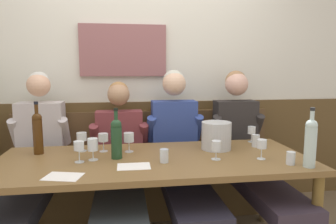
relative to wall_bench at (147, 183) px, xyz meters
name	(u,v)px	position (x,y,z in m)	size (l,w,h in m)	color
room_wall_back	(143,63)	(0.00, 0.26, 1.12)	(6.80, 0.12, 2.80)	silver
wood_wainscot_panel	(145,153)	(0.00, 0.21, 0.23)	(6.80, 0.03, 1.03)	brown
wall_bench	(147,183)	(0.00, 0.00, 0.00)	(2.47, 0.42, 0.94)	brown
dining_table	(154,168)	(0.00, -0.71, 0.37)	(2.17, 0.88, 0.73)	brown
person_center_left_seat	(31,161)	(-0.92, -0.36, 0.36)	(0.49, 1.32, 1.32)	#36343F
person_left_seat	(119,166)	(-0.24, -0.42, 0.30)	(0.52, 1.31, 1.24)	#2B3237
person_center_right_seat	(181,155)	(0.26, -0.37, 0.36)	(0.51, 1.32, 1.34)	#30293E
person_right_seat	(250,152)	(0.85, -0.38, 0.36)	(0.50, 1.32, 1.33)	#263541
ice_bucket	(216,136)	(0.50, -0.54, 0.56)	(0.23, 0.23, 0.21)	#B6BABC
wine_bottle_clear_water	(38,132)	(-0.83, -0.48, 0.62)	(0.07, 0.07, 0.39)	#41250B
wine_bottle_amber_mid	(116,137)	(-0.26, -0.68, 0.60)	(0.08, 0.08, 0.35)	#1E3F23
wine_bottle_green_tall	(311,141)	(0.96, -1.06, 0.62)	(0.07, 0.07, 0.38)	#B1CBC6
wine_glass_right_end	(79,147)	(-0.50, -0.74, 0.55)	(0.07, 0.07, 0.14)	silver
wine_glass_left_end	(129,138)	(-0.17, -0.53, 0.55)	(0.08, 0.08, 0.15)	silver
wine_glass_center_rear	(103,138)	(-0.36, -0.49, 0.55)	(0.07, 0.07, 0.14)	silver
wine_glass_by_bottle	(252,131)	(0.87, -0.36, 0.54)	(0.06, 0.06, 0.13)	silver
wine_glass_near_bucket	(216,147)	(0.42, -0.81, 0.54)	(0.07, 0.07, 0.13)	silver
wine_glass_mid_left	(93,146)	(-0.42, -0.70, 0.55)	(0.07, 0.07, 0.15)	silver
wine_glass_mid_right	(262,145)	(0.73, -0.85, 0.55)	(0.07, 0.07, 0.14)	silver
wine_glass_center_front	(82,138)	(-0.52, -0.45, 0.55)	(0.07, 0.07, 0.14)	silver
water_tumbler_right	(164,156)	(0.06, -0.83, 0.49)	(0.06, 0.06, 0.09)	silver
water_tumbler_center	(291,158)	(0.87, -0.99, 0.49)	(0.06, 0.06, 0.08)	silver
water_tumbler_left	(256,141)	(0.84, -0.52, 0.50)	(0.06, 0.06, 0.10)	silver
tasting_sheet_left_guest	(134,166)	(-0.15, -0.89, 0.45)	(0.21, 0.15, 0.00)	white
tasting_sheet_right_guest	(63,177)	(-0.56, -1.02, 0.45)	(0.21, 0.15, 0.00)	white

